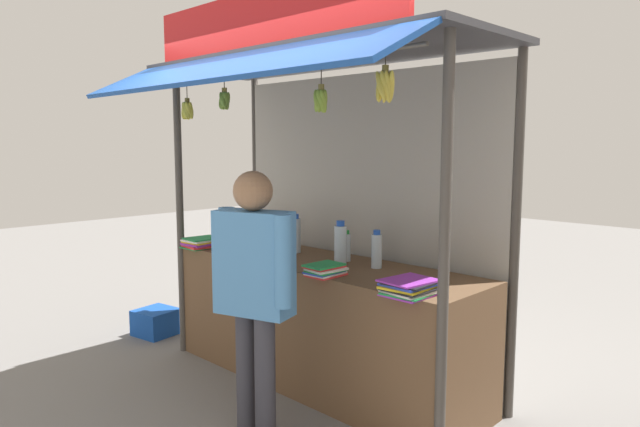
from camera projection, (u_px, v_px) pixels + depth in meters
The scene contains 19 objects.
ground_plane at pixel (320, 380), 4.26m from camera, with size 20.00×20.00×0.00m, color slate.
stall_counter at pixel (320, 321), 4.21m from camera, with size 2.53×0.73×0.90m, color brown.
stall_structure at pixel (329, 158), 4.13m from camera, with size 2.73×1.55×2.71m.
water_bottle_rear_center at pixel (263, 231), 4.87m from camera, with size 0.07×0.07×0.24m.
water_bottle_far_left at pixel (295, 235), 4.48m from camera, with size 0.08×0.08×0.30m.
water_bottle_front_left at pixel (377, 250), 3.92m from camera, with size 0.07×0.07×0.26m.
water_bottle_center at pixel (346, 247), 4.15m from camera, with size 0.06×0.06×0.23m.
water_bottle_back_left at pixel (340, 244), 4.01m from camera, with size 0.09×0.09×0.32m.
water_bottle_mid_right at pixel (272, 231), 4.75m from camera, with size 0.08×0.08×0.27m.
magazine_stack_back_right at pixel (410, 287), 3.23m from camera, with size 0.28×0.33×0.09m.
magazine_stack_front_right at pixel (325, 270), 3.70m from camera, with size 0.21×0.26×0.08m.
magazine_stack_far_right at pixel (266, 257), 4.14m from camera, with size 0.26×0.29×0.07m.
magazine_stack_mid_left at pixel (202, 243), 4.70m from camera, with size 0.26×0.29×0.08m.
banana_bunch_inner_left at pixel (224, 101), 4.02m from camera, with size 0.09×0.09×0.25m.
banana_bunch_inner_right at pixel (187, 110), 4.35m from camera, with size 0.11×0.11×0.30m.
banana_bunch_rightmost at pixel (385, 86), 3.03m from camera, with size 0.12×0.12×0.27m.
banana_bunch_leftmost at pixel (321, 100), 3.37m from camera, with size 0.10×0.10×0.30m.
vendor_person at pixel (254, 281), 3.32m from camera, with size 0.60×0.32×1.60m.
plastic_crate at pixel (156, 322), 5.27m from camera, with size 0.33×0.33×0.23m, color #194CB2.
Camera 1 is at (2.85, -2.92, 1.75)m, focal length 32.20 mm.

